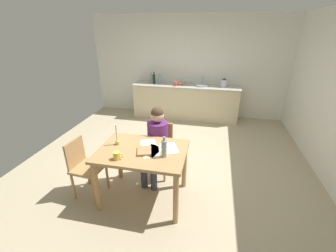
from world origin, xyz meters
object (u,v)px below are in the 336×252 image
at_px(bottle_wine_red, 160,79).
at_px(bottle_vinegar, 154,79).
at_px(book_magazine, 144,151).
at_px(wine_bottle_on_table, 164,148).
at_px(stovetop_kettle, 224,83).
at_px(coffee_mug, 117,156).
at_px(bottle_oil, 151,78).
at_px(mixing_bowl, 181,83).
at_px(person_seated, 156,140).
at_px(candlestick, 117,139).
at_px(wine_glass_by_kettle, 185,79).
at_px(dining_table, 143,158).
at_px(chair_side_empty, 84,165).
at_px(teacup_on_counter, 176,84).
at_px(wine_glass_near_sink, 189,80).
at_px(sink_unit, 202,85).
at_px(chair_at_table, 160,146).

bearing_deg(bottle_wine_red, bottle_vinegar, -172.28).
relative_size(book_magazine, wine_bottle_on_table, 0.81).
bearing_deg(stovetop_kettle, bottle_vinegar, -179.61).
distance_m(coffee_mug, bottle_oil, 3.64).
height_order(book_magazine, wine_bottle_on_table, wine_bottle_on_table).
height_order(coffee_mug, mixing_bowl, mixing_bowl).
xyz_separation_m(person_seated, bottle_oil, (-0.88, 2.80, 0.33)).
xyz_separation_m(candlestick, stovetop_kettle, (1.47, 3.17, 0.12)).
relative_size(coffee_mug, wine_glass_by_kettle, 0.81).
xyz_separation_m(dining_table, chair_side_empty, (-0.85, -0.09, -0.18)).
relative_size(book_magazine, mixing_bowl, 1.15).
relative_size(book_magazine, teacup_on_counter, 1.77).
height_order(bottle_vinegar, mixing_bowl, bottle_vinegar).
xyz_separation_m(candlestick, wine_bottle_on_table, (0.70, -0.17, 0.03)).
xyz_separation_m(coffee_mug, wine_bottle_on_table, (0.55, 0.18, 0.07)).
bearing_deg(wine_glass_near_sink, wine_bottle_on_table, -87.77).
distance_m(coffee_mug, sink_unit, 3.60).
bearing_deg(chair_at_table, sink_unit, 79.68).
bearing_deg(stovetop_kettle, dining_table, -108.51).
xyz_separation_m(coffee_mug, bottle_vinegar, (-0.49, 3.50, 0.19)).
bearing_deg(wine_glass_by_kettle, sink_unit, -17.53).
distance_m(bottle_oil, bottle_vinegar, 0.13).
bearing_deg(chair_side_empty, wine_glass_by_kettle, 75.12).
relative_size(candlestick, wine_glass_near_sink, 1.95).
distance_m(person_seated, chair_side_empty, 1.10).
distance_m(chair_at_table, teacup_on_counter, 2.48).
height_order(dining_table, chair_at_table, chair_at_table).
bearing_deg(candlestick, sink_unit, 73.82).
bearing_deg(bottle_wine_red, coffee_mug, -84.48).
relative_size(candlestick, stovetop_kettle, 1.36).
relative_size(bottle_wine_red, mixing_bowl, 1.33).
distance_m(chair_side_empty, wine_glass_near_sink, 3.67).
xyz_separation_m(bottle_oil, stovetop_kettle, (1.91, -0.07, -0.01)).
relative_size(wine_bottle_on_table, mixing_bowl, 1.42).
relative_size(bottle_vinegar, mixing_bowl, 1.53).
bearing_deg(chair_side_empty, wine_glass_near_sink, 73.48).
distance_m(coffee_mug, bottle_vinegar, 3.54).
distance_m(sink_unit, bottle_oil, 1.37).
xyz_separation_m(chair_at_table, wine_glass_near_sink, (0.12, 2.73, 0.52)).
relative_size(candlestick, teacup_on_counter, 2.36).
bearing_deg(sink_unit, bottle_vinegar, -179.26).
distance_m(chair_at_table, wine_glass_by_kettle, 2.78).
xyz_separation_m(dining_table, bottle_oil, (-0.82, 3.32, 0.35)).
relative_size(stovetop_kettle, wine_glass_near_sink, 1.43).
xyz_separation_m(chair_at_table, candlestick, (-0.45, -0.59, 0.39)).
height_order(chair_at_table, wine_bottle_on_table, wine_bottle_on_table).
xyz_separation_m(bottle_oil, teacup_on_counter, (0.71, -0.22, -0.06)).
xyz_separation_m(wine_bottle_on_table, sink_unit, (0.22, 3.34, 0.01)).
bearing_deg(bottle_wine_red, candlestick, -86.56).
height_order(candlestick, bottle_wine_red, bottle_wine_red).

